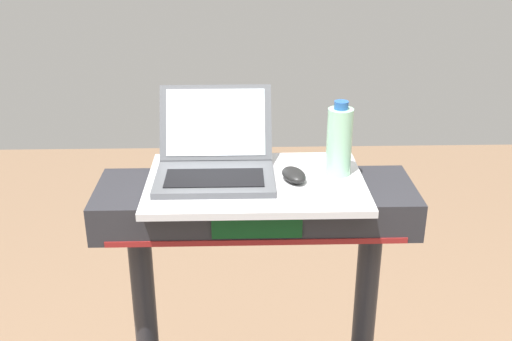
{
  "coord_description": "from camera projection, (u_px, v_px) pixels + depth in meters",
  "views": [
    {
      "loc": [
        -0.04,
        -0.87,
        1.88
      ],
      "look_at": [
        0.0,
        0.65,
        1.23
      ],
      "focal_mm": 43.18,
      "sensor_mm": 36.0,
      "label": 1
    }
  ],
  "objects": [
    {
      "name": "computer_mouse",
      "position": [
        294.0,
        175.0,
        1.71
      ],
      "size": [
        0.09,
        0.11,
        0.03
      ],
      "primitive_type": "ellipsoid",
      "rotation": [
        0.0,
        0.0,
        0.3
      ],
      "color": "black",
      "rests_on": "desk_board"
    },
    {
      "name": "laptop",
      "position": [
        215.0,
        159.0,
        1.74
      ],
      "size": [
        0.33,
        0.33,
        0.22
      ],
      "rotation": [
        0.0,
        0.0,
        -0.0
      ],
      "color": "#515459",
      "rests_on": "desk_board"
    },
    {
      "name": "water_bottle",
      "position": [
        339.0,
        141.0,
        1.73
      ],
      "size": [
        0.07,
        0.07,
        0.22
      ],
      "color": "#9EDBB2",
      "rests_on": "desk_board"
    },
    {
      "name": "desk_board",
      "position": [
        255.0,
        183.0,
        1.73
      ],
      "size": [
        0.61,
        0.41,
        0.02
      ],
      "primitive_type": "cube",
      "color": "silver",
      "rests_on": "treadmill_base"
    }
  ]
}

